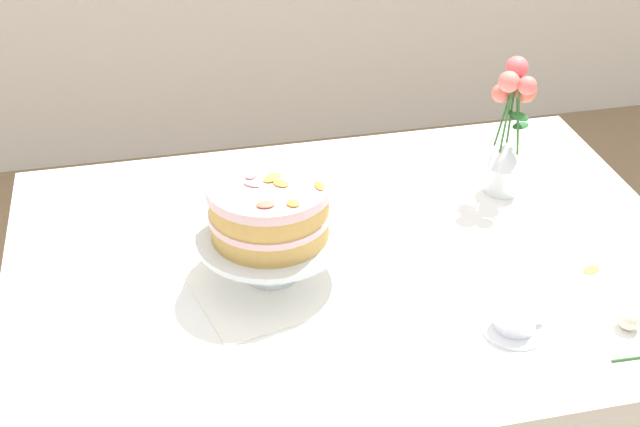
{
  "coord_description": "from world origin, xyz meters",
  "views": [
    {
      "loc": [
        -0.37,
        -1.37,
        1.78
      ],
      "look_at": [
        -0.07,
        -0.01,
        0.86
      ],
      "focal_mm": 48.05,
      "sensor_mm": 36.0,
      "label": 1
    }
  ],
  "objects": [
    {
      "name": "flower_vase",
      "position": [
        0.4,
        0.17,
        0.88
      ],
      "size": [
        0.1,
        0.09,
        0.32
      ],
      "color": "silver",
      "rests_on": "dining_table"
    },
    {
      "name": "loose_petal_1",
      "position": [
        0.46,
        -0.15,
        0.74
      ],
      "size": [
        0.04,
        0.03,
        0.0
      ],
      "primitive_type": "ellipsoid",
      "rotation": [
        0.0,
        0.0,
        0.29
      ],
      "color": "yellow",
      "rests_on": "dining_table"
    },
    {
      "name": "layer_cake",
      "position": [
        -0.17,
        -0.03,
        0.9
      ],
      "size": [
        0.24,
        0.24,
        0.12
      ],
      "color": "tan",
      "rests_on": "cake_stand"
    },
    {
      "name": "linen_napkin",
      "position": [
        -0.17,
        -0.03,
        0.74
      ],
      "size": [
        0.39,
        0.39,
        0.0
      ],
      "primitive_type": "cube",
      "rotation": [
        0.0,
        0.0,
        0.24
      ],
      "color": "white",
      "rests_on": "dining_table"
    },
    {
      "name": "loose_petal_0",
      "position": [
        -0.15,
        0.19,
        0.74
      ],
      "size": [
        0.04,
        0.04,
        0.01
      ],
      "primitive_type": "ellipsoid",
      "rotation": [
        0.0,
        0.0,
        5.09
      ],
      "color": "#E56B51",
      "rests_on": "dining_table"
    },
    {
      "name": "fallen_rose",
      "position": [
        0.44,
        -0.33,
        0.76
      ],
      "size": [
        0.14,
        0.11,
        0.04
      ],
      "color": "#2D6028",
      "rests_on": "dining_table"
    },
    {
      "name": "teacup",
      "position": [
        0.23,
        -0.28,
        0.77
      ],
      "size": [
        0.12,
        0.12,
        0.06
      ],
      "color": "white",
      "rests_on": "dining_table"
    },
    {
      "name": "dining_table",
      "position": [
        0.0,
        -0.02,
        0.65
      ],
      "size": [
        1.4,
        1.0,
        0.74
      ],
      "color": "white",
      "rests_on": "ground"
    },
    {
      "name": "cake_stand",
      "position": [
        -0.17,
        -0.03,
        0.82
      ],
      "size": [
        0.29,
        0.29,
        0.1
      ],
      "color": "silver",
      "rests_on": "linen_napkin"
    }
  ]
}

